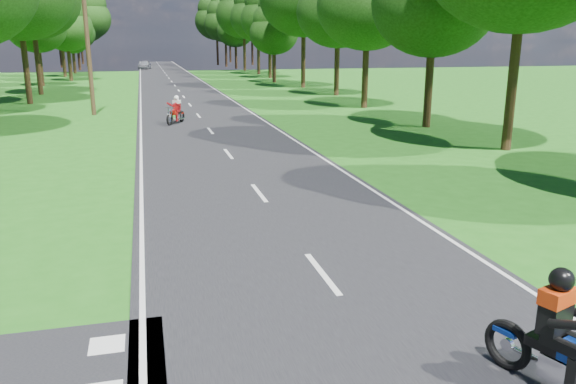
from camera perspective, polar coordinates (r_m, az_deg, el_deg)
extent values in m
plane|color=#1F6016|center=(9.03, 7.46, -13.18)|extent=(160.00, 160.00, 0.00)
cube|color=black|center=(57.60, -11.43, 10.55)|extent=(7.00, 140.00, 0.02)
cube|color=silver|center=(10.72, 3.50, -8.22)|extent=(0.12, 2.00, 0.01)
cube|color=silver|center=(16.22, -2.95, -0.08)|extent=(0.12, 2.00, 0.01)
cube|color=silver|center=(21.99, -6.07, 3.88)|extent=(0.12, 2.00, 0.01)
cube|color=silver|center=(27.85, -7.89, 6.18)|extent=(0.12, 2.00, 0.01)
cube|color=silver|center=(33.77, -9.09, 7.68)|extent=(0.12, 2.00, 0.01)
cube|color=silver|center=(39.70, -9.93, 8.72)|extent=(0.12, 2.00, 0.01)
cube|color=silver|center=(45.66, -10.56, 9.50)|extent=(0.12, 2.00, 0.01)
cube|color=silver|center=(51.62, -11.04, 10.09)|extent=(0.12, 2.00, 0.01)
cube|color=silver|center=(57.60, -11.43, 10.56)|extent=(0.12, 2.00, 0.01)
cube|color=silver|center=(63.57, -11.74, 10.94)|extent=(0.12, 2.00, 0.01)
cube|color=silver|center=(69.56, -12.00, 11.26)|extent=(0.12, 2.00, 0.01)
cube|color=silver|center=(75.54, -12.22, 11.52)|extent=(0.12, 2.00, 0.01)
cube|color=silver|center=(81.53, -12.41, 11.75)|extent=(0.12, 2.00, 0.01)
cube|color=silver|center=(87.52, -12.57, 11.94)|extent=(0.12, 2.00, 0.01)
cube|color=silver|center=(93.51, -12.71, 12.11)|extent=(0.12, 2.00, 0.01)
cube|color=silver|center=(99.50, -12.84, 12.26)|extent=(0.12, 2.00, 0.01)
cube|color=silver|center=(105.49, -12.95, 12.40)|extent=(0.12, 2.00, 0.01)
cube|color=silver|center=(111.48, -13.05, 12.51)|extent=(0.12, 2.00, 0.01)
cube|color=silver|center=(117.48, -13.13, 12.62)|extent=(0.12, 2.00, 0.01)
cube|color=silver|center=(123.47, -13.21, 12.72)|extent=(0.12, 2.00, 0.01)
cube|color=silver|center=(57.52, -14.76, 10.36)|extent=(0.10, 140.00, 0.01)
cube|color=silver|center=(57.87, -8.11, 10.72)|extent=(0.10, 140.00, 0.01)
cube|color=silver|center=(8.78, -17.91, -14.54)|extent=(0.50, 0.50, 0.01)
cylinder|color=black|center=(43.70, -25.02, 10.94)|extent=(0.40, 0.40, 4.32)
cylinder|color=black|center=(51.16, -24.04, 11.50)|extent=(0.40, 0.40, 4.40)
cylinder|color=black|center=(60.95, -23.81, 11.32)|extent=(0.40, 0.40, 3.20)
ellipsoid|color=black|center=(60.91, -24.21, 15.01)|extent=(5.60, 5.60, 4.76)
ellipsoid|color=black|center=(60.96, -24.37, 16.47)|extent=(4.80, 4.80, 4.08)
cylinder|color=black|center=(68.00, -21.27, 11.84)|extent=(0.40, 0.40, 3.22)
ellipsoid|color=black|center=(67.96, -21.60, 15.17)|extent=(5.64, 5.64, 4.79)
ellipsoid|color=black|center=(68.01, -21.73, 16.48)|extent=(4.83, 4.83, 4.11)
cylinder|color=black|center=(75.88, -21.81, 12.17)|extent=(0.40, 0.40, 3.61)
ellipsoid|color=black|center=(75.87, -22.15, 15.51)|extent=(6.31, 6.31, 5.37)
ellipsoid|color=black|center=(75.93, -22.28, 16.83)|extent=(5.41, 5.41, 4.60)
cylinder|color=black|center=(83.62, -20.89, 12.10)|extent=(0.40, 0.40, 2.67)
ellipsoid|color=black|center=(83.57, -21.10, 14.34)|extent=(4.67, 4.67, 3.97)
ellipsoid|color=black|center=(83.59, -21.19, 15.23)|extent=(4.00, 4.00, 3.40)
ellipsoid|color=black|center=(83.63, -21.27, 16.12)|extent=(3.00, 3.00, 2.55)
cylinder|color=black|center=(92.75, -20.45, 12.47)|extent=(0.40, 0.40, 3.09)
ellipsoid|color=black|center=(92.72, -20.67, 14.81)|extent=(5.40, 5.40, 4.59)
ellipsoid|color=black|center=(92.75, -20.76, 15.73)|extent=(4.63, 4.63, 3.93)
ellipsoid|color=black|center=(92.80, -20.85, 16.66)|extent=(3.47, 3.47, 2.95)
cylinder|color=black|center=(99.13, -19.56, 13.06)|extent=(0.40, 0.40, 4.48)
ellipsoid|color=black|center=(99.17, -19.85, 16.24)|extent=(7.84, 7.84, 6.66)
ellipsoid|color=black|center=(99.27, -19.97, 17.49)|extent=(6.72, 6.72, 5.71)
cylinder|color=black|center=(108.17, -19.73, 13.04)|extent=(0.40, 0.40, 4.09)
ellipsoid|color=black|center=(108.18, -19.97, 15.70)|extent=(7.16, 7.16, 6.09)
ellipsoid|color=black|center=(108.25, -20.07, 16.75)|extent=(6.14, 6.14, 5.22)
ellipsoid|color=black|center=(108.36, -20.17, 17.80)|extent=(4.61, 4.61, 3.92)
cylinder|color=black|center=(24.20, 21.74, 9.33)|extent=(0.40, 0.40, 4.56)
cylinder|color=black|center=(29.67, 14.06, 9.77)|extent=(0.40, 0.40, 3.49)
ellipsoid|color=black|center=(29.62, 14.62, 18.08)|extent=(6.12, 6.12, 5.20)
cylinder|color=black|center=(37.76, 7.83, 11.27)|extent=(0.40, 0.40, 3.69)
ellipsoid|color=black|center=(37.74, 8.09, 18.17)|extent=(6.46, 6.46, 5.49)
cylinder|color=black|center=(46.41, 4.97, 12.07)|extent=(0.40, 0.40, 3.74)
ellipsoid|color=black|center=(46.40, 5.11, 17.76)|extent=(6.55, 6.55, 5.57)
cylinder|color=black|center=(54.17, 1.56, 13.01)|extent=(0.40, 0.40, 4.64)
cylinder|color=black|center=(60.88, -1.42, 12.42)|extent=(0.40, 0.40, 2.91)
ellipsoid|color=black|center=(60.83, -1.44, 15.79)|extent=(5.09, 5.09, 4.33)
ellipsoid|color=black|center=(60.86, -1.45, 17.13)|extent=(4.36, 4.36, 3.71)
ellipsoid|color=black|center=(60.93, -1.46, 18.46)|extent=(3.27, 3.27, 2.78)
cylinder|color=black|center=(68.42, -1.84, 13.12)|extent=(0.40, 0.40, 3.88)
ellipsoid|color=black|center=(68.43, -1.87, 17.11)|extent=(6.78, 6.78, 5.77)
ellipsoid|color=black|center=(68.52, -1.89, 18.69)|extent=(5.81, 5.81, 4.94)
cylinder|color=black|center=(76.77, -3.00, 13.43)|extent=(0.40, 0.40, 4.18)
ellipsoid|color=black|center=(76.80, -3.06, 17.27)|extent=(7.31, 7.31, 6.21)
ellipsoid|color=black|center=(76.90, -3.08, 18.78)|extent=(6.27, 6.27, 5.33)
cylinder|color=black|center=(85.51, -4.43, 13.72)|extent=(0.40, 0.40, 4.63)
ellipsoid|color=black|center=(85.57, -4.51, 17.54)|extent=(8.11, 8.11, 6.89)
cylinder|color=black|center=(92.69, -5.30, 13.41)|extent=(0.40, 0.40, 3.36)
ellipsoid|color=black|center=(92.67, -5.36, 15.97)|extent=(5.88, 5.88, 5.00)
ellipsoid|color=black|center=(92.71, -5.39, 16.98)|extent=(5.04, 5.04, 4.29)
ellipsoid|color=black|center=(92.78, -5.41, 17.99)|extent=(3.78, 3.78, 3.21)
cylinder|color=black|center=(99.74, -6.31, 13.71)|extent=(0.40, 0.40, 4.09)
ellipsoid|color=black|center=(99.76, -6.39, 16.59)|extent=(7.15, 7.15, 6.08)
ellipsoid|color=black|center=(99.83, -6.43, 17.74)|extent=(6.13, 6.13, 5.21)
cylinder|color=black|center=(107.36, -7.17, 13.88)|extent=(0.40, 0.40, 4.48)
ellipsoid|color=black|center=(107.40, -7.27, 16.82)|extent=(7.84, 7.84, 6.66)
ellipsoid|color=black|center=(107.49, -7.31, 17.98)|extent=(6.72, 6.72, 5.71)
cylinder|color=black|center=(117.89, -20.18, 13.04)|extent=(0.40, 0.40, 3.84)
ellipsoid|color=black|center=(117.89, -20.39, 15.33)|extent=(6.72, 6.72, 5.71)
ellipsoid|color=black|center=(117.95, -20.48, 16.23)|extent=(5.76, 5.76, 4.90)
ellipsoid|color=black|center=(118.03, -20.56, 17.14)|extent=(4.32, 4.32, 3.67)
cylinder|color=black|center=(120.74, -5.88, 13.96)|extent=(0.40, 0.40, 4.16)
ellipsoid|color=black|center=(120.75, -5.95, 16.39)|extent=(7.28, 7.28, 6.19)
ellipsoid|color=black|center=(120.82, -5.98, 17.35)|extent=(6.24, 6.24, 5.30)
ellipsoid|color=black|center=(120.92, -6.00, 18.31)|extent=(4.68, 4.68, 3.98)
cylinder|color=black|center=(103.21, -22.07, 12.61)|extent=(0.40, 0.40, 3.52)
ellipsoid|color=black|center=(103.19, -22.32, 15.01)|extent=(6.16, 6.16, 5.24)
ellipsoid|color=black|center=(103.24, -22.41, 15.96)|extent=(5.28, 5.28, 4.49)
ellipsoid|color=black|center=(103.31, -22.51, 16.90)|extent=(3.96, 3.96, 3.37)
cylinder|color=black|center=(107.27, -3.64, 13.96)|extent=(0.40, 0.40, 4.48)
ellipsoid|color=black|center=(107.31, -3.69, 16.90)|extent=(7.84, 7.84, 6.66)
ellipsoid|color=black|center=(107.40, -3.71, 18.07)|extent=(6.72, 6.72, 5.71)
cylinder|color=#382616|center=(35.48, -19.66, 13.81)|extent=(0.26, 0.26, 8.00)
imported|color=#ACAEB4|center=(93.46, -14.36, 12.43)|extent=(2.35, 4.20, 1.35)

